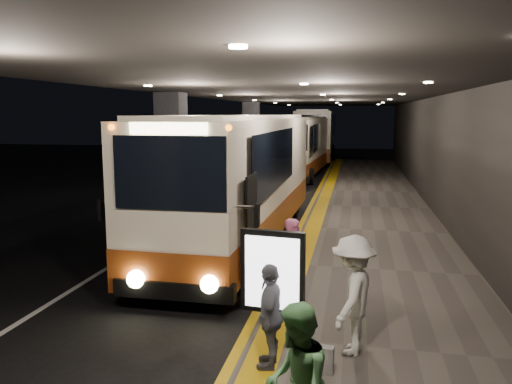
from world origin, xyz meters
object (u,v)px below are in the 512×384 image
(coach_main, at_px, (242,184))
(info_sign, at_px, (272,274))
(passenger_waiting_white, at_px, (353,295))
(passenger_waiting_grey, at_px, (270,316))
(bag_polka, at_px, (322,359))
(coach_second, at_px, (299,149))
(stanchion_post, at_px, (285,267))
(passenger_boarding, at_px, (294,261))
(coach_third, at_px, (316,137))

(coach_main, bearing_deg, info_sign, -72.58)
(coach_main, relative_size, passenger_waiting_white, 6.40)
(passenger_waiting_white, xyz_separation_m, passenger_waiting_grey, (-1.14, -0.68, -0.14))
(bag_polka, relative_size, info_sign, 0.20)
(coach_second, height_order, stanchion_post, coach_second)
(passenger_waiting_white, height_order, stanchion_post, passenger_waiting_white)
(passenger_boarding, distance_m, info_sign, 2.48)
(coach_third, xyz_separation_m, passenger_waiting_white, (3.24, -33.51, -0.84))
(coach_third, relative_size, stanchion_post, 12.53)
(coach_second, xyz_separation_m, passenger_waiting_white, (3.35, -22.62, -0.61))
(stanchion_post, bearing_deg, coach_third, 93.41)
(coach_main, height_order, info_sign, coach_main)
(coach_second, xyz_separation_m, info_sign, (2.21, -23.18, -0.18))
(coach_second, height_order, info_sign, coach_second)
(bag_polka, xyz_separation_m, stanchion_post, (-0.99, 3.18, 0.31))
(coach_main, bearing_deg, passenger_waiting_white, -62.97)
(coach_third, relative_size, passenger_waiting_white, 6.95)
(info_sign, bearing_deg, passenger_waiting_grey, -85.85)
(coach_second, distance_m, info_sign, 23.29)
(passenger_boarding, bearing_deg, bag_polka, -151.93)
(passenger_waiting_white, distance_m, info_sign, 1.34)
(coach_second, distance_m, passenger_boarding, 20.88)
(passenger_boarding, distance_m, stanchion_post, 0.74)
(coach_main, distance_m, passenger_waiting_grey, 7.74)
(passenger_waiting_white, relative_size, stanchion_post, 1.80)
(coach_main, bearing_deg, coach_third, 91.15)
(coach_third, height_order, passenger_waiting_grey, coach_third)
(coach_main, bearing_deg, bag_polka, -67.74)
(passenger_waiting_white, height_order, bag_polka, passenger_waiting_white)
(passenger_boarding, height_order, stanchion_post, passenger_boarding)
(coach_second, relative_size, passenger_waiting_white, 6.13)
(coach_second, xyz_separation_m, stanchion_post, (1.96, -20.14, -1.01))
(coach_third, distance_m, passenger_waiting_white, 33.68)
(coach_third, xyz_separation_m, bag_polka, (2.84, -34.21, -1.56))
(passenger_boarding, bearing_deg, stanchion_post, 36.27)
(passenger_waiting_grey, relative_size, stanchion_post, 1.52)
(passenger_waiting_white, xyz_separation_m, stanchion_post, (-1.39, 2.48, -0.41))
(coach_second, relative_size, passenger_boarding, 6.78)
(coach_second, xyz_separation_m, coach_third, (0.11, 10.89, 0.23))
(coach_main, xyz_separation_m, coach_third, (0.02, 26.79, 0.17))
(stanchion_post, bearing_deg, coach_second, 95.57)
(stanchion_post, bearing_deg, info_sign, -85.30)
(coach_third, height_order, stanchion_post, coach_third)
(passenger_boarding, distance_m, bag_polka, 2.75)
(coach_third, bearing_deg, bag_polka, -87.05)
(bag_polka, bearing_deg, coach_second, 97.22)
(passenger_waiting_grey, distance_m, stanchion_post, 3.18)
(coach_main, relative_size, passenger_boarding, 7.08)
(bag_polka, xyz_separation_m, info_sign, (-0.74, 0.15, 1.14))
(info_sign, bearing_deg, bag_polka, -4.37)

